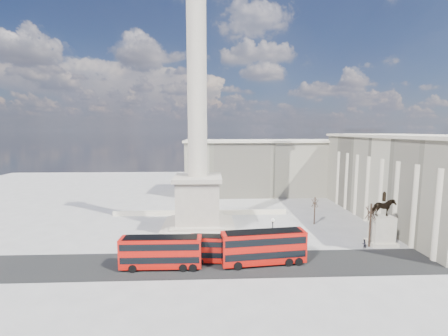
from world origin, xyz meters
The scene contains 17 objects.
ground centered at (0.00, 0.00, 0.00)m, with size 180.00×180.00×0.00m, color #9B9893.
asphalt_road centered at (5.00, -10.00, 0.00)m, with size 120.00×9.00×0.01m, color black.
nelsons_column centered at (0.00, 5.00, 12.92)m, with size 14.00×14.00×49.85m.
balustrade_wall centered at (0.00, 16.00, 0.55)m, with size 40.00×0.60×1.10m, color beige.
building_east centered at (45.00, 10.00, 9.32)m, with size 19.00×46.00×18.60m.
building_northeast centered at (20.00, 40.00, 8.32)m, with size 51.00×17.00×16.60m.
red_bus_a centered at (-4.49, -10.92, 2.42)m, with size 11.38×2.80×4.61m.
red_bus_b centered at (4.36, -9.40, 2.12)m, with size 10.14×3.29×4.04m.
red_bus_c centered at (10.19, -10.20, 2.61)m, with size 12.53×4.21×4.98m.
victorian_lamp centered at (12.20, -6.47, 3.37)m, with size 0.49×0.49×5.73m.
equestrian_statue centered at (31.73, -3.39, 3.26)m, with size 4.50×3.37×9.24m.
bare_tree_near centered at (29.08, -4.34, 6.14)m, with size 1.78×1.78×7.79m.
bare_tree_mid centered at (24.02, 8.12, 4.74)m, with size 1.59×1.59×6.02m.
bare_tree_far centered at (39.26, 7.82, 6.24)m, with size 1.94×1.94×7.92m.
pedestrian_walking centered at (12.36, -2.29, 0.79)m, with size 0.58×0.38×1.58m, color black.
pedestrian_standing centered at (27.88, -4.97, 0.77)m, with size 0.75×0.59×1.55m, color black.
pedestrian_crossing centered at (7.65, -3.67, 0.85)m, with size 1.00×0.41×1.70m, color black.
Camera 1 is at (2.63, -51.70, 19.41)m, focal length 24.00 mm.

